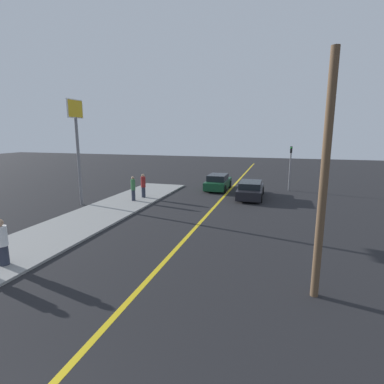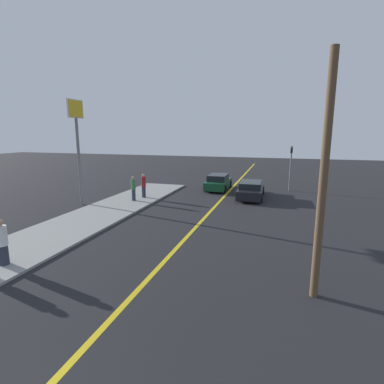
{
  "view_description": "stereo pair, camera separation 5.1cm",
  "coord_description": "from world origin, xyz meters",
  "views": [
    {
      "loc": [
        4.17,
        -1.48,
        5.0
      ],
      "look_at": [
        -0.52,
        14.34,
        1.7
      ],
      "focal_mm": 28.0,
      "sensor_mm": 36.0,
      "label": 1
    },
    {
      "loc": [
        4.22,
        -1.46,
        5.0
      ],
      "look_at": [
        -0.52,
        14.34,
        1.7
      ],
      "focal_mm": 28.0,
      "sensor_mm": 36.0,
      "label": 2
    }
  ],
  "objects": [
    {
      "name": "car_near_right_lane",
      "position": [
        2.04,
        21.66,
        0.63
      ],
      "size": [
        1.99,
        4.72,
        1.3
      ],
      "rotation": [
        0.0,
        0.0,
        0.02
      ],
      "color": "black",
      "rests_on": "ground_plane"
    },
    {
      "name": "pedestrian_by_sign",
      "position": [
        -5.77,
        18.96,
        1.02
      ],
      "size": [
        0.35,
        0.35,
        1.81
      ],
      "color": "#282D3D",
      "rests_on": "sidewalk_left"
    },
    {
      "name": "sidewalk_left",
      "position": [
        -6.38,
        12.49,
        0.05
      ],
      "size": [
        3.86,
        24.98,
        0.11
      ],
      "color": "gray",
      "rests_on": "ground_plane"
    },
    {
      "name": "car_ahead_center",
      "position": [
        -1.05,
        24.22,
        0.66
      ],
      "size": [
        1.88,
        4.17,
        1.37
      ],
      "rotation": [
        0.0,
        0.0,
        0.0
      ],
      "color": "#144728",
      "rests_on": "ground_plane"
    },
    {
      "name": "pedestrian_far_standing",
      "position": [
        -5.98,
        17.72,
        1.0
      ],
      "size": [
        0.32,
        0.32,
        1.78
      ],
      "color": "#282D3D",
      "rests_on": "sidewalk_left"
    },
    {
      "name": "road_center_line",
      "position": [
        0.0,
        18.0,
        0.0
      ],
      "size": [
        0.2,
        60.0,
        0.01
      ],
      "color": "gold",
      "rests_on": "ground_plane"
    },
    {
      "name": "traffic_light",
      "position": [
        4.96,
        25.45,
        2.37
      ],
      "size": [
        0.18,
        0.4,
        3.83
      ],
      "color": "slate",
      "rests_on": "ground_plane"
    },
    {
      "name": "roadside_sign",
      "position": [
        -9.07,
        15.91,
        5.07
      ],
      "size": [
        0.2,
        1.54,
        7.13
      ],
      "color": "slate",
      "rests_on": "ground_plane"
    },
    {
      "name": "pedestrian_mid_group",
      "position": [
        -5.6,
        6.6,
        0.99
      ],
      "size": [
        0.42,
        0.42,
        1.78
      ],
      "color": "#282D3D",
      "rests_on": "sidewalk_left"
    },
    {
      "name": "utility_pole",
      "position": [
        5.4,
        7.77,
        3.63
      ],
      "size": [
        0.24,
        0.24,
        7.27
      ],
      "color": "brown",
      "rests_on": "ground_plane"
    }
  ]
}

